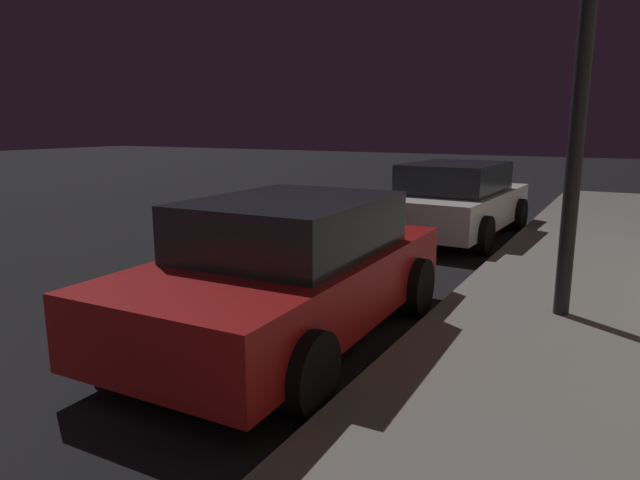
% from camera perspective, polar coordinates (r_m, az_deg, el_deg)
% --- Properties ---
extents(car_red, '(2.17, 4.16, 1.43)m').
position_cam_1_polar(car_red, '(5.68, -3.13, -2.97)').
color(car_red, maroon).
rests_on(car_red, ground).
extents(car_white, '(2.18, 4.21, 1.43)m').
position_cam_1_polar(car_white, '(11.14, 13.60, 3.97)').
color(car_white, silver).
rests_on(car_white, ground).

